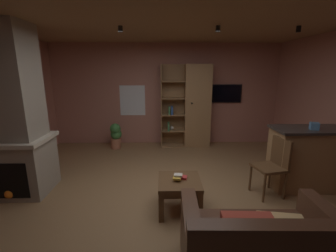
# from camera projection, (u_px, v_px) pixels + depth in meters

# --- Properties ---
(floor) EXTENTS (5.84, 5.64, 0.02)m
(floor) POSITION_uv_depth(u_px,v_px,m) (169.00, 198.00, 3.57)
(floor) COLOR olive
(floor) RESTS_ON ground
(wall_back) EXTENTS (5.96, 0.06, 2.60)m
(wall_back) POSITION_uv_depth(u_px,v_px,m) (166.00, 95.00, 6.03)
(wall_back) COLOR #AD7060
(wall_back) RESTS_ON ground
(ceiling) EXTENTS (5.84, 5.64, 0.02)m
(ceiling) POSITION_uv_depth(u_px,v_px,m) (169.00, 16.00, 2.96)
(ceiling) COLOR #8E6B47
(window_pane_back) EXTENTS (0.66, 0.01, 0.78)m
(window_pane_back) POSITION_uv_depth(u_px,v_px,m) (133.00, 100.00, 6.01)
(window_pane_back) COLOR white
(stone_fireplace) EXTENTS (0.97, 0.82, 2.60)m
(stone_fireplace) POSITION_uv_depth(u_px,v_px,m) (13.00, 121.00, 3.50)
(stone_fireplace) COLOR gray
(stone_fireplace) RESTS_ON ground
(bookshelf_cabinet) EXTENTS (1.25, 0.41, 2.08)m
(bookshelf_cabinet) POSITION_uv_depth(u_px,v_px,m) (194.00, 107.00, 5.85)
(bookshelf_cabinet) COLOR #997047
(bookshelf_cabinet) RESTS_ON ground
(kitchen_bar_counter) EXTENTS (1.53, 0.60, 1.03)m
(kitchen_bar_counter) POSITION_uv_depth(u_px,v_px,m) (318.00, 158.00, 3.78)
(kitchen_bar_counter) COLOR #997047
(kitchen_bar_counter) RESTS_ON ground
(tissue_box) EXTENTS (0.15, 0.15, 0.11)m
(tissue_box) POSITION_uv_depth(u_px,v_px,m) (314.00, 126.00, 3.57)
(tissue_box) COLOR #598CBF
(tissue_box) RESTS_ON kitchen_bar_counter
(leather_couch) EXTENTS (1.46, 0.94, 0.84)m
(leather_couch) POSITION_uv_depth(u_px,v_px,m) (261.00, 252.00, 2.11)
(leather_couch) COLOR #4C2D1E
(leather_couch) RESTS_ON ground
(coffee_table) EXTENTS (0.58, 0.60, 0.46)m
(coffee_table) POSITION_uv_depth(u_px,v_px,m) (179.00, 186.00, 3.19)
(coffee_table) COLOR brown
(coffee_table) RESTS_ON ground
(table_book_0) EXTENTS (0.13, 0.12, 0.03)m
(table_book_0) POSITION_uv_depth(u_px,v_px,m) (183.00, 177.00, 3.21)
(table_book_0) COLOR #B22D2D
(table_book_0) RESTS_ON coffee_table
(table_book_1) EXTENTS (0.12, 0.13, 0.03)m
(table_book_1) POSITION_uv_depth(u_px,v_px,m) (177.00, 178.00, 3.13)
(table_book_1) COLOR gold
(table_book_1) RESTS_ON coffee_table
(table_book_2) EXTENTS (0.12, 0.10, 0.02)m
(table_book_2) POSITION_uv_depth(u_px,v_px,m) (178.00, 175.00, 3.16)
(table_book_2) COLOR beige
(table_book_2) RESTS_ON coffee_table
(dining_chair) EXTENTS (0.50, 0.50, 0.92)m
(dining_chair) POSITION_uv_depth(u_px,v_px,m) (274.00, 163.00, 3.56)
(dining_chair) COLOR brown
(dining_chair) RESTS_ON ground
(potted_floor_plant) EXTENTS (0.28, 0.31, 0.64)m
(potted_floor_plant) POSITION_uv_depth(u_px,v_px,m) (116.00, 135.00, 5.77)
(potted_floor_plant) COLOR #B77051
(potted_floor_plant) RESTS_ON ground
(wall_mounted_tv) EXTENTS (0.83, 0.06, 0.47)m
(wall_mounted_tv) POSITION_uv_depth(u_px,v_px,m) (225.00, 93.00, 5.99)
(wall_mounted_tv) COLOR black
(track_light_spot_0) EXTENTS (0.07, 0.07, 0.09)m
(track_light_spot_0) POSITION_uv_depth(u_px,v_px,m) (30.00, 29.00, 3.40)
(track_light_spot_0) COLOR black
(track_light_spot_1) EXTENTS (0.07, 0.07, 0.09)m
(track_light_spot_1) POSITION_uv_depth(u_px,v_px,m) (120.00, 29.00, 3.45)
(track_light_spot_1) COLOR black
(track_light_spot_2) EXTENTS (0.07, 0.07, 0.09)m
(track_light_spot_2) POSITION_uv_depth(u_px,v_px,m) (218.00, 29.00, 3.43)
(track_light_spot_2) COLOR black
(track_light_spot_3) EXTENTS (0.07, 0.07, 0.09)m
(track_light_spot_3) POSITION_uv_depth(u_px,v_px,m) (299.00, 29.00, 3.45)
(track_light_spot_3) COLOR black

